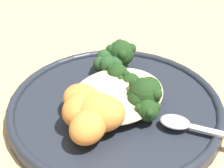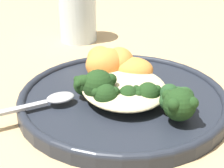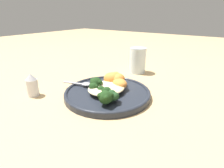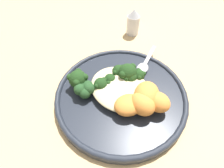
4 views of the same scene
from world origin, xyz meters
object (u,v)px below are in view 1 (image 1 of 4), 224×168
Objects in this scene: broccoli_stalk_1 at (125,98)px; kale_tuft at (108,62)px; spoon at (185,125)px; broccoli_stalk_6 at (118,58)px; broccoli_stalk_2 at (138,94)px; sweet_potato_chunk_2 at (88,127)px; sweet_potato_chunk_0 at (82,100)px; quinoa_mound at (117,94)px; broccoli_stalk_4 at (120,84)px; sweet_potato_chunk_3 at (99,113)px; broccoli_stalk_3 at (137,90)px; sweet_potato_chunk_1 at (81,109)px; plate at (114,107)px; broccoli_stalk_5 at (113,79)px; broccoli_stalk_0 at (134,107)px.

broccoli_stalk_1 is 0.09m from kale_tuft.
broccoli_stalk_6 is at bearing 141.83° from spoon.
sweet_potato_chunk_2 is at bearing -117.96° from broccoli_stalk_2.
sweet_potato_chunk_0 is 0.10m from kale_tuft.
broccoli_stalk_1 is 0.09m from broccoli_stalk_6.
quinoa_mound is 1.84× the size of broccoli_stalk_4.
broccoli_stalk_6 is 1.99× the size of sweet_potato_chunk_3.
sweet_potato_chunk_0 is (-0.07, 0.04, 0.00)m from broccoli_stalk_3.
sweet_potato_chunk_1 is 1.06× the size of sweet_potato_chunk_2.
broccoli_stalk_1 is at bearing -106.25° from broccoli_stalk_4.
broccoli_stalk_6 is at bearing 34.42° from plate.
broccoli_stalk_5 is (0.00, 0.04, -0.00)m from broccoli_stalk_3.
sweet_potato_chunk_2 is at bearing -138.38° from broccoli_stalk_4.
broccoli_stalk_2 reaches higher than kale_tuft.
broccoli_stalk_4 reaches higher than spoon.
broccoli_stalk_0 is at bearing -32.06° from broccoli_stalk_1.
spoon is at bearing -48.65° from broccoli_stalk_3.
broccoli_stalk_2 is 1.43× the size of broccoli_stalk_5.
plate is at bearing -137.27° from broccoli_stalk_4.
sweet_potato_chunk_2 reaches higher than plate.
broccoli_stalk_1 is at bearing -88.85° from plate.
broccoli_stalk_0 is 1.38× the size of broccoli_stalk_5.
sweet_potato_chunk_2 is at bearing -148.58° from spoon.
broccoli_stalk_2 is 0.08m from sweet_potato_chunk_1.
broccoli_stalk_2 reaches higher than broccoli_stalk_0.
sweet_potato_chunk_1 is 0.85× the size of sweet_potato_chunk_3.
broccoli_stalk_3 is 0.08m from sweet_potato_chunk_0.
plate is at bearing 177.48° from broccoli_stalk_2.
quinoa_mound is at bearing -23.93° from plate.
sweet_potato_chunk_3 is at bearing -167.74° from broccoli_stalk_6.
sweet_potato_chunk_2 is (-0.10, -0.05, 0.01)m from broccoli_stalk_5.
quinoa_mound is 2.31× the size of sweet_potato_chunk_0.
broccoli_stalk_0 is (-0.01, -0.04, 0.00)m from quinoa_mound.
broccoli_stalk_5 is at bearing 156.21° from spoon.
broccoli_stalk_0 is 2.33× the size of kale_tuft.
broccoli_stalk_6 is (0.07, 0.07, 0.00)m from broccoli_stalk_1.
broccoli_stalk_4 is 1.66× the size of kale_tuft.
broccoli_stalk_4 is (0.01, 0.04, -0.01)m from broccoli_stalk_2.
broccoli_stalk_6 is 0.16m from sweet_potato_chunk_2.
kale_tuft is (0.11, 0.07, -0.01)m from sweet_potato_chunk_3.
broccoli_stalk_6 reaches higher than broccoli_stalk_1.
broccoli_stalk_3 is 0.08m from sweet_potato_chunk_3.
broccoli_stalk_0 reaches higher than plate.
broccoli_stalk_6 is at bearing 18.76° from sweet_potato_chunk_1.
kale_tuft is (0.05, 0.06, 0.00)m from quinoa_mound.
broccoli_stalk_3 is 0.08m from kale_tuft.
sweet_potato_chunk_3 is (-0.06, 0.01, 0.00)m from broccoli_stalk_2.
sweet_potato_chunk_1 is (-0.06, 0.01, 0.01)m from quinoa_mound.
broccoli_stalk_0 is at bearing -97.40° from broccoli_stalk_4.
spoon is at bearing -104.62° from kale_tuft.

